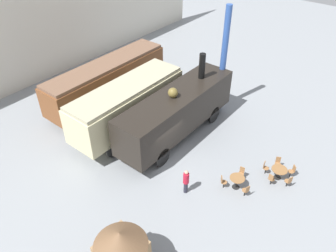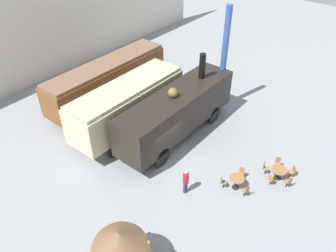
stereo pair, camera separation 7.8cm
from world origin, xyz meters
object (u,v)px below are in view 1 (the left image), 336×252
(cafe_table_near, at_px, (237,180))
(cafe_chair_0, at_px, (241,172))
(passenger_coach_vintage, at_px, (128,103))
(steam_locomotive, at_px, (177,110))
(passenger_coach_wooden, at_px, (107,78))
(cafe_table_mid, at_px, (279,171))
(visitor_person, at_px, (186,181))
(ticket_kiosk, at_px, (122,252))

(cafe_table_near, height_order, cafe_chair_0, cafe_chair_0)
(passenger_coach_vintage, height_order, steam_locomotive, steam_locomotive)
(passenger_coach_wooden, height_order, passenger_coach_vintage, passenger_coach_vintage)
(cafe_table_mid, height_order, visitor_person, visitor_person)
(cafe_table_mid, relative_size, cafe_chair_0, 1.07)
(cafe_table_near, bearing_deg, cafe_chair_0, 9.43)
(passenger_coach_vintage, bearing_deg, passenger_coach_wooden, 65.10)
(steam_locomotive, relative_size, ticket_kiosk, 3.29)
(cafe_chair_0, bearing_deg, visitor_person, -43.30)
(passenger_coach_wooden, relative_size, cafe_table_mid, 11.61)
(cafe_chair_0, distance_m, visitor_person, 3.54)
(cafe_table_mid, relative_size, visitor_person, 0.56)
(passenger_coach_wooden, xyz_separation_m, ticket_kiosk, (-9.88, -11.52, -0.26))
(passenger_coach_vintage, bearing_deg, cafe_chair_0, -85.89)
(cafe_chair_0, bearing_deg, steam_locomotive, -109.22)
(passenger_coach_wooden, height_order, steam_locomotive, steam_locomotive)
(ticket_kiosk, bearing_deg, cafe_table_near, -9.96)
(passenger_coach_wooden, xyz_separation_m, cafe_table_mid, (0.17, -14.47, -1.36))
(ticket_kiosk, bearing_deg, cafe_table_mid, -16.37)
(cafe_chair_0, bearing_deg, cafe_table_near, -0.00)
(cafe_table_near, bearing_deg, passenger_coach_wooden, 80.82)
(steam_locomotive, relative_size, cafe_table_mid, 10.57)
(passenger_coach_vintage, distance_m, visitor_person, 7.19)
(visitor_person, relative_size, ticket_kiosk, 0.56)
(steam_locomotive, height_order, visitor_person, steam_locomotive)
(passenger_coach_wooden, relative_size, cafe_chair_0, 12.48)
(steam_locomotive, bearing_deg, passenger_coach_vintage, 117.27)
(cafe_table_near, relative_size, cafe_table_mid, 0.93)
(passenger_coach_vintage, xyz_separation_m, cafe_chair_0, (0.62, -8.64, -1.70))
(cafe_table_mid, bearing_deg, cafe_table_near, 144.88)
(passenger_coach_vintage, relative_size, cafe_table_mid, 9.45)
(passenger_coach_wooden, height_order, cafe_table_mid, passenger_coach_wooden)
(cafe_table_near, xyz_separation_m, visitor_person, (-2.12, 2.09, 0.30))
(visitor_person, height_order, ticket_kiosk, ticket_kiosk)
(cafe_table_near, bearing_deg, cafe_table_mid, -35.12)
(passenger_coach_wooden, bearing_deg, cafe_chair_0, -95.76)
(steam_locomotive, relative_size, cafe_chair_0, 11.35)
(cafe_table_mid, distance_m, cafe_chair_0, 2.25)
(cafe_table_near, height_order, visitor_person, visitor_person)
(cafe_table_mid, bearing_deg, visitor_person, 139.96)
(cafe_table_mid, bearing_deg, steam_locomotive, 93.88)
(passenger_coach_wooden, distance_m, steam_locomotive, 7.19)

